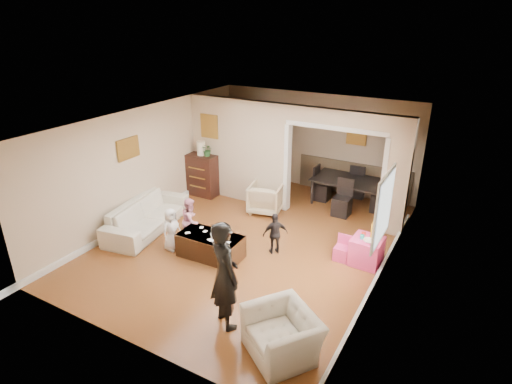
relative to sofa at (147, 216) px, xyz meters
The scene contains 27 objects.
floor 2.41m from the sofa, 16.82° to the left, with size 7.00×7.00×0.00m, color brown.
partition_left 2.82m from the sofa, 69.91° to the left, with size 2.75×0.18×2.60m, color #BFAA8C.
partition_right 5.46m from the sofa, 27.62° to the left, with size 0.55×0.18×2.60m, color #BFAA8C.
partition_header 4.70m from the sofa, 36.34° to the left, with size 2.22×0.18×0.35m, color #BFAA8C.
window_pane 5.17m from the sofa, ahead, with size 0.03×0.95×1.10m, color white.
framed_art_partition 2.83m from the sofa, 87.94° to the left, with size 0.45×0.03×0.55m, color brown.
framed_art_sofa_wall 1.53m from the sofa, 167.86° to the left, with size 0.03×0.55×0.40m, color brown.
framed_art_alcove 5.51m from the sofa, 50.66° to the left, with size 0.45×0.03×0.55m, color brown.
sofa is the anchor object (origin of this frame).
armchair_back 2.82m from the sofa, 48.29° to the left, with size 0.76×0.78×0.71m, color #C7AF8A.
armchair_front 4.67m from the sofa, 23.86° to the right, with size 1.00×0.87×0.65m, color beige.
dresser 2.23m from the sofa, 92.15° to the left, with size 0.81×0.45×1.11m, color black.
table_lamp 2.42m from the sofa, 92.15° to the left, with size 0.22×0.22×0.36m, color #FEF3CF.
potted_plant 2.41m from the sofa, 87.00° to the left, with size 0.29×0.25×0.32m, color #31662D.
coffee_table 1.92m from the sofa, ahead, with size 1.27×0.63×0.47m, color #331E10.
coffee_cup 2.04m from the sofa, ahead, with size 0.10×0.10×0.09m, color silver.
play_table 4.77m from the sofa, 12.15° to the left, with size 0.56×0.56×0.54m, color #FF4392.
cereal_box 4.92m from the sofa, 13.00° to the left, with size 0.20×0.07×0.30m, color yellow.
cyan_cup 4.67m from the sofa, 11.81° to the left, with size 0.08×0.08×0.08m, color #22ACA1.
toy_block 4.68m from the sofa, 13.90° to the left, with size 0.08×0.06×0.05m, color red.
play_bowl 4.80m from the sofa, 10.62° to the left, with size 0.21×0.21×0.05m, color white.
dining_table 4.96m from the sofa, 44.29° to the left, with size 1.91×1.07×0.67m, color black.
adult_person 3.72m from the sofa, 28.42° to the right, with size 0.64×0.42×1.77m, color black.
child_kneel_a 1.14m from the sofa, 21.29° to the right, with size 0.44×0.29×0.90m, color silver.
child_kneel_b 1.22m from the sofa, ahead, with size 0.48×0.37×0.99m, color pink.
child_toddler 3.00m from the sofa, ahead, with size 0.51×0.21×0.87m, color black.
craft_papers 1.90m from the sofa, ahead, with size 1.01×0.44×0.00m.
Camera 1 is at (3.93, -6.78, 4.44)m, focal length 29.34 mm.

